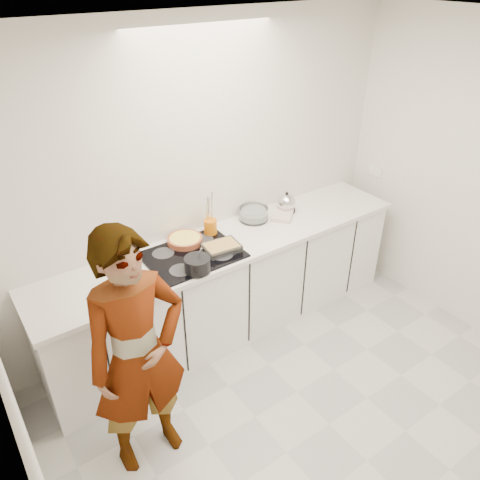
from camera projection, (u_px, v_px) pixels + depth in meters
floor at (329, 424)px, 3.37m from camera, size 3.60×3.20×0.00m
ceiling at (388, 33)px, 2.03m from camera, size 3.60×3.20×0.00m
wall_back at (206, 184)px, 3.82m from camera, size 3.60×0.00×2.60m
wall_left at (27, 433)px, 1.81m from camera, size 0.00×3.20×2.60m
base_cabinets at (229, 288)px, 4.04m from camera, size 3.20×0.58×0.87m
countertop at (229, 243)px, 3.81m from camera, size 3.24×0.64×0.04m
hob at (193, 255)px, 3.61m from camera, size 0.72×0.54×0.01m
tart_dish at (185, 240)px, 3.74m from camera, size 0.32×0.32×0.05m
saucepan at (197, 264)px, 3.39m from camera, size 0.24×0.24×0.18m
baking_dish at (221, 247)px, 3.63m from camera, size 0.30×0.23×0.05m
mixing_bowl at (254, 214)px, 4.08m from camera, size 0.26×0.26×0.12m
tea_towel at (282, 215)px, 4.14m from camera, size 0.29×0.28×0.04m
kettle at (286, 203)px, 4.20m from camera, size 0.18×0.18×0.19m
utensil_crock at (210, 227)px, 3.85m from camera, size 0.12×0.12×0.14m
cook at (138, 356)px, 2.77m from camera, size 0.64×0.43×1.72m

